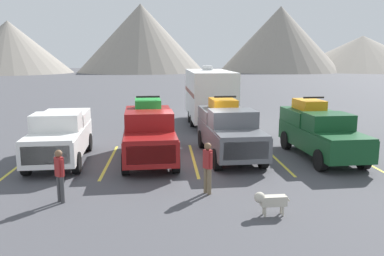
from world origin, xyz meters
TOP-DOWN VIEW (x-y plane):
  - ground_plane at (0.00, 0.00)m, footprint 240.00×240.00m
  - pickup_truck_a at (-5.61, 0.31)m, footprint 2.38×5.44m
  - pickup_truck_b at (-1.89, 0.31)m, footprint 2.46×5.66m
  - pickup_truck_c at (1.59, 0.70)m, footprint 2.43×5.70m
  - pickup_truck_d at (5.54, 0.26)m, footprint 2.33×5.54m
  - lot_stripe_a at (-7.16, 0.12)m, footprint 0.12×5.50m
  - lot_stripe_b at (-3.58, 0.12)m, footprint 0.12×5.50m
  - lot_stripe_c at (0.00, 0.12)m, footprint 0.12×5.50m
  - lot_stripe_d at (3.58, 0.12)m, footprint 0.12×5.50m
  - lot_stripe_e at (7.16, 0.12)m, footprint 0.12×5.50m
  - camper_trailer_a at (1.64, 8.89)m, footprint 2.72×8.04m
  - person_a at (0.15, -4.14)m, footprint 0.31×0.32m
  - person_c at (-4.40, -4.61)m, footprint 0.31×0.30m
  - dog at (1.67, -6.03)m, footprint 1.04×0.32m
  - mountain_ridge at (11.84, 89.17)m, footprint 127.01×41.88m

SIDE VIEW (x-z plane):
  - ground_plane at x=0.00m, z-range 0.00..0.00m
  - lot_stripe_a at x=-7.16m, z-range 0.00..0.01m
  - lot_stripe_b at x=-3.58m, z-range 0.00..0.01m
  - lot_stripe_c at x=0.00m, z-range 0.00..0.01m
  - lot_stripe_d at x=3.58m, z-range 0.00..0.01m
  - lot_stripe_e at x=7.16m, z-range 0.00..0.01m
  - dog at x=1.67m, z-range 0.10..0.80m
  - person_c at x=-4.40m, z-range 0.13..1.77m
  - person_a at x=0.15m, z-range 0.13..1.82m
  - pickup_truck_a at x=-5.61m, z-range 0.05..2.17m
  - pickup_truck_d at x=5.54m, z-range -0.13..2.46m
  - pickup_truck_c at x=1.59m, z-range -0.11..2.49m
  - pickup_truck_b at x=-1.89m, z-range -0.12..2.54m
  - camper_trailer_a at x=1.64m, z-range 0.10..3.84m
  - mountain_ridge at x=11.84m, z-range -1.42..15.83m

